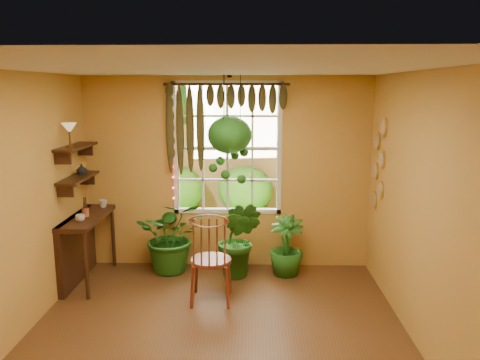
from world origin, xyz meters
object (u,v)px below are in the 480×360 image
object	(u,v)px
counter_ledge	(80,241)
windsor_chair	(211,272)
potted_plant_mid	(239,239)
potted_plant_left	(172,236)
hanging_basket	(230,140)

from	to	relation	value
counter_ledge	windsor_chair	world-z (taller)	windsor_chair
windsor_chair	potted_plant_mid	xyz separation A→B (m)	(0.31, 0.77, 0.16)
potted_plant_left	potted_plant_mid	xyz separation A→B (m)	(0.94, -0.19, 0.02)
potted_plant_left	potted_plant_mid	world-z (taller)	potted_plant_mid
counter_ledge	potted_plant_mid	bearing A→B (deg)	5.25
windsor_chair	hanging_basket	world-z (taller)	hanging_basket
counter_ledge	potted_plant_left	world-z (taller)	potted_plant_left
windsor_chair	potted_plant_left	size ratio (longest dim) A/B	1.27
hanging_basket	potted_plant_left	bearing A→B (deg)	-176.91
counter_ledge	hanging_basket	distance (m)	2.39
potted_plant_left	hanging_basket	bearing A→B (deg)	3.09
counter_ledge	hanging_basket	xyz separation A→B (m)	(1.96, 0.42, 1.30)
hanging_basket	windsor_chair	bearing A→B (deg)	-100.22
counter_ledge	hanging_basket	size ratio (longest dim) A/B	0.83
counter_ledge	windsor_chair	size ratio (longest dim) A/B	0.92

